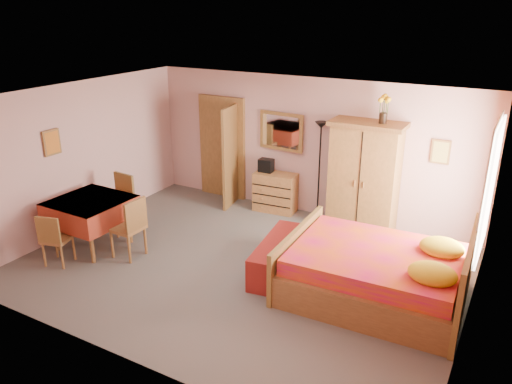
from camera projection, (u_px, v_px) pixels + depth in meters
The scene contains 23 objects.
floor at pixel (241, 266), 7.75m from camera, with size 6.50×6.50×0.00m, color slate.
ceiling at pixel (239, 99), 6.83m from camera, with size 6.50×6.50×0.00m, color brown.
wall_back at pixel (309, 147), 9.33m from camera, with size 6.50×0.10×2.60m, color #D39E99.
wall_front at pixel (118, 259), 5.25m from camera, with size 6.50×0.10×2.60m, color #D39E99.
wall_left at pixel (82, 156), 8.77m from camera, with size 0.10×5.00×2.60m, color #D39E99.
wall_right at pixel (479, 235), 5.81m from camera, with size 0.10×5.00×2.60m, color #D39E99.
doorway at pixel (223, 148), 10.27m from camera, with size 1.06×0.12×2.15m, color #9E6B35.
window at pixel (488, 190), 6.76m from camera, with size 0.08×1.40×1.95m, color white.
picture_left at pixel (52, 142), 8.13m from camera, with size 0.04×0.32×0.42m, color orange.
picture_back at pixel (441, 152), 8.15m from camera, with size 0.30×0.04×0.40m, color #D8BF59.
chest_of_drawers at pixel (275, 192), 9.69m from camera, with size 0.81×0.41×0.77m, color #AD703A.
wall_mirror at pixel (281, 131), 9.45m from camera, with size 0.92×0.05×0.73m, color white.
stereo at pixel (266, 165), 9.62m from camera, with size 0.27×0.20×0.25m, color black.
floor_lamp at pixel (319, 171), 9.22m from camera, with size 0.24×0.24×1.84m, color black.
wardrobe at pixel (364, 178), 8.66m from camera, with size 1.26×0.65×1.98m, color #A77238.
sunflower_vase at pixel (384, 109), 8.12m from camera, with size 0.19×0.19×0.48m, color yellow.
bed at pixel (375, 260), 6.78m from camera, with size 2.42×1.90×1.12m, color #CE144E.
bench at pixel (281, 256), 7.52m from camera, with size 0.56×1.50×0.50m, color maroon.
dining_table at pixel (93, 223), 8.24m from camera, with size 1.14×1.14×0.84m, color maroon.
chair_south at pixel (57, 238), 7.70m from camera, with size 0.39×0.39×0.85m, color #AA6E39.
chair_north at pixel (117, 204), 8.77m from camera, with size 0.47×0.47×1.02m, color #975E33.
chair_west at pixel (65, 209), 8.62m from camera, with size 0.44×0.44×0.98m, color #A77A38.
chair_east at pixel (127, 227), 7.90m from camera, with size 0.45×0.45×1.00m, color #A46B37.
Camera 1 is at (3.54, -5.86, 3.82)m, focal length 35.00 mm.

